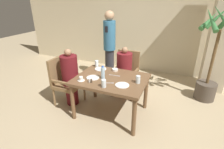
% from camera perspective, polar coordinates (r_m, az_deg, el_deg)
% --- Properties ---
extents(ground_plane, '(16.00, 16.00, 0.00)m').
position_cam_1_polar(ground_plane, '(3.41, -0.31, -12.27)').
color(ground_plane, tan).
extents(wall_back, '(8.00, 0.06, 2.80)m').
position_cam_1_polar(wall_back, '(5.07, 10.68, 16.62)').
color(wall_back, beige).
rests_on(wall_back, ground_plane).
extents(pillar_stone, '(0.49, 0.49, 2.70)m').
position_cam_1_polar(pillar_stone, '(4.50, 32.47, 11.86)').
color(pillar_stone, beige).
rests_on(pillar_stone, ground_plane).
extents(dining_table, '(1.22, 0.94, 0.72)m').
position_cam_1_polar(dining_table, '(3.08, -0.34, -2.75)').
color(dining_table, brown).
rests_on(dining_table, ground_plane).
extents(chair_left_side, '(0.50, 0.50, 0.95)m').
position_cam_1_polar(chair_left_side, '(3.60, -15.21, -1.59)').
color(chair_left_side, brown).
rests_on(chair_left_side, ground_plane).
extents(diner_in_left_chair, '(0.32, 0.32, 1.16)m').
position_cam_1_polar(diner_in_left_chair, '(3.48, -13.46, -0.79)').
color(diner_in_left_chair, '#5B1419').
rests_on(diner_in_left_chair, ground_plane).
extents(chair_far_side, '(0.50, 0.50, 0.95)m').
position_cam_1_polar(chair_far_side, '(3.86, 4.64, 0.98)').
color(chair_far_side, brown).
rests_on(chair_far_side, ground_plane).
extents(diner_in_far_chair, '(0.32, 0.32, 1.10)m').
position_cam_1_polar(diner_in_far_chair, '(3.71, 3.97, 0.94)').
color(diner_in_far_chair, maroon).
rests_on(diner_in_far_chair, ground_plane).
extents(standing_host, '(0.30, 0.33, 1.74)m').
position_cam_1_polar(standing_host, '(4.37, -0.83, 9.65)').
color(standing_host, '#2D2D33').
rests_on(standing_host, ground_plane).
extents(potted_palm, '(0.69, 0.70, 1.97)m').
position_cam_1_polar(potted_palm, '(4.02, 29.59, 2.45)').
color(potted_palm, '#4C4238').
rests_on(potted_palm, ground_plane).
extents(plate_main_left, '(0.22, 0.22, 0.01)m').
position_cam_1_polar(plate_main_left, '(2.79, 3.35, -3.49)').
color(plate_main_left, white).
rests_on(plate_main_left, dining_table).
extents(plate_main_right, '(0.22, 0.22, 0.01)m').
position_cam_1_polar(plate_main_right, '(3.42, -3.75, 1.82)').
color(plate_main_right, white).
rests_on(plate_main_right, dining_table).
extents(plate_dessert_center, '(0.22, 0.22, 0.01)m').
position_cam_1_polar(plate_dessert_center, '(3.06, -6.25, -1.03)').
color(plate_dessert_center, white).
rests_on(plate_dessert_center, dining_table).
extents(teacup_with_saucer, '(0.12, 0.12, 0.07)m').
position_cam_1_polar(teacup_with_saucer, '(2.98, -10.08, -1.45)').
color(teacup_with_saucer, white).
rests_on(teacup_with_saucer, dining_table).
extents(bowl_small, '(0.11, 0.11, 0.04)m').
position_cam_1_polar(bowl_small, '(3.34, 1.00, 1.58)').
color(bowl_small, white).
rests_on(bowl_small, dining_table).
extents(water_bottle, '(0.07, 0.07, 0.23)m').
position_cam_1_polar(water_bottle, '(2.99, -3.00, 0.60)').
color(water_bottle, '#A3C6DB').
rests_on(water_bottle, dining_table).
extents(glass_tall_near, '(0.07, 0.07, 0.13)m').
position_cam_1_polar(glass_tall_near, '(3.54, -5.03, 3.58)').
color(glass_tall_near, silver).
rests_on(glass_tall_near, dining_table).
extents(glass_tall_mid, '(0.07, 0.07, 0.13)m').
position_cam_1_polar(glass_tall_mid, '(2.72, -2.72, -2.93)').
color(glass_tall_mid, silver).
rests_on(glass_tall_mid, dining_table).
extents(glass_tall_far, '(0.07, 0.07, 0.13)m').
position_cam_1_polar(glass_tall_far, '(2.88, 8.51, -1.57)').
color(glass_tall_far, silver).
rests_on(glass_tall_far, dining_table).
extents(salt_shaker, '(0.03, 0.03, 0.07)m').
position_cam_1_polar(salt_shaker, '(2.90, -7.42, -1.91)').
color(salt_shaker, white).
rests_on(salt_shaker, dining_table).
extents(pepper_shaker, '(0.03, 0.03, 0.07)m').
position_cam_1_polar(pepper_shaker, '(2.88, -6.74, -2.08)').
color(pepper_shaker, '#4C3D2D').
rests_on(pepper_shaker, dining_table).
extents(fork_beside_plate, '(0.19, 0.08, 0.00)m').
position_cam_1_polar(fork_beside_plate, '(2.86, -0.97, -2.76)').
color(fork_beside_plate, silver).
rests_on(fork_beside_plate, dining_table).
extents(knife_beside_plate, '(0.21, 0.02, 0.00)m').
position_cam_1_polar(knife_beside_plate, '(3.13, 1.01, -0.31)').
color(knife_beside_plate, silver).
rests_on(knife_beside_plate, dining_table).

